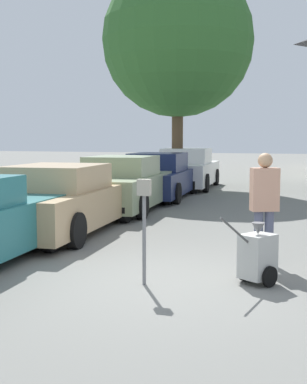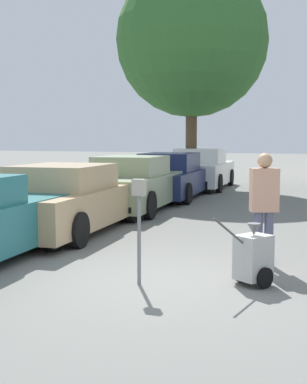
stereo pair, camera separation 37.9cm
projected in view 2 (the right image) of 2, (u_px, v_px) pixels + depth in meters
ground_plane at (152, 283)px, 7.34m from camera, size 120.00×120.00×0.00m
parked_car_tan at (67, 201)px, 11.23m from camera, size 2.32×5.00×1.42m
parked_car_sage at (133, 185)px, 14.56m from camera, size 2.26×4.90×1.49m
parked_car_navy at (171, 178)px, 17.49m from camera, size 2.23×5.01×1.48m
parked_car_white at (201, 170)px, 20.82m from camera, size 2.35×4.84×1.56m
parking_meter at (139, 212)px, 7.15m from camera, size 0.18×0.09×1.43m
person_worker at (264, 202)px, 8.22m from camera, size 0.47×0.37×1.75m
equipment_cart at (253, 257)px, 7.18m from camera, size 0.68×0.95×1.00m
shade_tree at (192, 41)px, 20.48m from camera, size 5.84×5.84×8.60m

